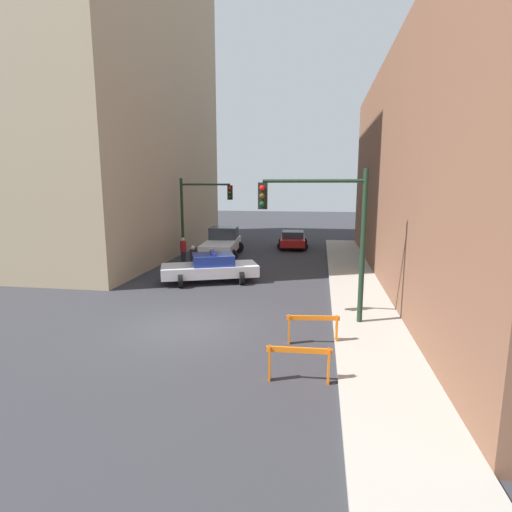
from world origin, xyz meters
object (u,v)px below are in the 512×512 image
barrier_front (299,358)px  traffic_light_near (328,223)px  parked_car_near (293,239)px  pedestrian_crossing (194,260)px  police_car (211,268)px  traffic_light_far (198,207)px  barrier_mid (313,325)px  pedestrian_corner (183,251)px  white_truck (222,243)px

barrier_front → traffic_light_near: bearing=81.1°
parked_car_near → pedestrian_crossing: pedestrian_crossing is taller
police_car → barrier_front: (4.90, -9.61, -0.11)m
traffic_light_far → pedestrian_crossing: (1.24, -5.03, -2.54)m
barrier_mid → police_car: bearing=126.0°
traffic_light_near → parked_car_near: size_ratio=1.18×
parked_car_near → pedestrian_corner: 9.76m
traffic_light_far → police_car: bearing=-68.0°
traffic_light_near → pedestrian_corner: size_ratio=3.13×
traffic_light_far → barrier_mid: traffic_light_far is taller
pedestrian_crossing → pedestrian_corner: 3.26m
traffic_light_near → pedestrian_crossing: 9.59m
traffic_light_near → traffic_light_far: bearing=125.5°
traffic_light_near → barrier_mid: bearing=-101.5°
police_car → pedestrian_corner: pedestrian_corner is taller
pedestrian_corner → barrier_front: bearing=88.1°
traffic_light_far → parked_car_near: 8.39m
barrier_mid → parked_car_near: bearing=95.8°
traffic_light_near → barrier_front: bearing=-98.9°
traffic_light_near → pedestrian_corner: (-8.36, 9.08, -2.67)m
traffic_light_near → parked_car_near: traffic_light_near is taller
police_car → barrier_mid: police_car is taller
barrier_front → barrier_mid: bearing=83.2°
pedestrian_crossing → traffic_light_near: bearing=-24.8°
white_truck → barrier_front: 17.80m
pedestrian_corner → barrier_front: pedestrian_corner is taller
white_truck → parked_car_near: 6.28m
white_truck → pedestrian_corner: bearing=-120.7°
police_car → pedestrian_corner: 4.77m
traffic_light_far → barrier_front: (7.34, -15.66, -2.78)m
traffic_light_far → barrier_front: size_ratio=3.25×
parked_car_near → barrier_mid: bearing=-87.7°
traffic_light_near → parked_car_near: bearing=97.8°
traffic_light_far → white_truck: (1.27, 1.07, -2.49)m
traffic_light_far → pedestrian_corner: (-0.33, -2.17, -2.54)m
police_car → barrier_mid: (5.19, -7.15, -0.11)m
barrier_front → pedestrian_crossing: bearing=119.8°
traffic_light_far → police_car: (2.44, -6.05, -2.67)m
police_car → pedestrian_crossing: 1.58m
traffic_light_far → parked_car_near: size_ratio=1.18×
pedestrian_corner → barrier_front: 15.53m
barrier_mid → white_truck: bearing=114.0°
white_truck → barrier_mid: bearing=-70.4°
police_car → pedestrian_crossing: pedestrian_crossing is taller
pedestrian_corner → barrier_mid: size_ratio=1.04×
pedestrian_corner → barrier_mid: 13.61m
parked_car_near → white_truck: bearing=-138.9°
pedestrian_corner → parked_car_near: bearing=-159.9°
traffic_light_far → white_truck: 2.99m
pedestrian_corner → barrier_front: size_ratio=1.04×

